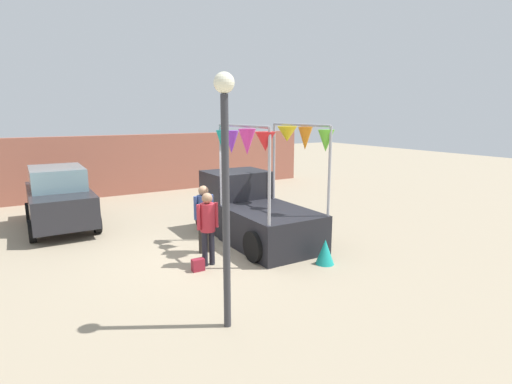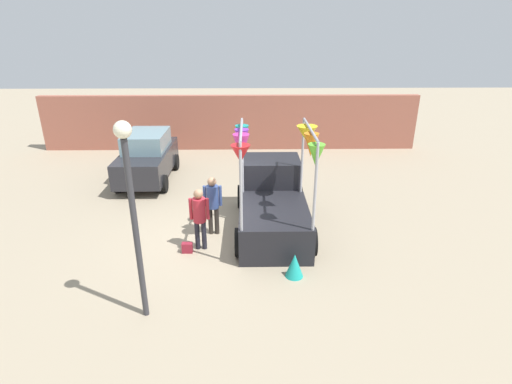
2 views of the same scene
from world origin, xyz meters
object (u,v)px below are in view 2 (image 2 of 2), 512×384
(vendor_truck, at_px, (272,198))
(parked_car, at_px, (147,157))
(handbag, at_px, (187,248))
(person_vendor, at_px, (213,200))
(street_lamp, at_px, (131,198))
(folded_kite_bundle_teal, at_px, (294,265))
(person_customer, at_px, (199,214))

(vendor_truck, relative_size, parked_car, 1.02)
(vendor_truck, xyz_separation_m, handbag, (-2.34, -1.57, -0.75))
(person_vendor, bearing_deg, street_lamp, -107.92)
(parked_car, xyz_separation_m, handbag, (2.27, -5.55, -0.80))
(parked_car, xyz_separation_m, street_lamp, (1.76, -8.03, 1.72))
(person_vendor, relative_size, handbag, 6.21)
(vendor_truck, distance_m, folded_kite_bundle_teal, 2.81)
(street_lamp, height_order, folded_kite_bundle_teal, street_lamp)
(person_customer, xyz_separation_m, folded_kite_bundle_teal, (2.39, -1.35, -0.75))
(folded_kite_bundle_teal, bearing_deg, parked_car, 126.80)
(street_lamp, bearing_deg, vendor_truck, 54.83)
(vendor_truck, relative_size, person_vendor, 2.34)
(handbag, bearing_deg, folded_kite_bundle_teal, -22.76)
(person_customer, xyz_separation_m, street_lamp, (-0.86, -2.68, 1.62))
(person_vendor, relative_size, folded_kite_bundle_teal, 2.90)
(street_lamp, bearing_deg, folded_kite_bundle_teal, 22.22)
(person_vendor, bearing_deg, vendor_truck, 16.74)
(street_lamp, bearing_deg, handbag, 78.28)
(person_vendor, xyz_separation_m, handbag, (-0.63, -1.05, -0.92))
(person_vendor, height_order, handbag, person_vendor)
(parked_car, height_order, handbag, parked_car)
(handbag, distance_m, street_lamp, 3.57)
(person_customer, xyz_separation_m, person_vendor, (0.28, 0.85, 0.01))
(parked_car, distance_m, person_vendor, 5.35)
(vendor_truck, bearing_deg, person_vendor, -163.26)
(vendor_truck, relative_size, street_lamp, 0.99)
(handbag, bearing_deg, person_customer, 29.74)
(vendor_truck, distance_m, parked_car, 6.09)
(parked_car, xyz_separation_m, folded_kite_bundle_teal, (5.01, -6.70, -0.64))
(vendor_truck, bearing_deg, street_lamp, -125.17)
(person_customer, relative_size, person_vendor, 0.99)
(vendor_truck, xyz_separation_m, person_customer, (-1.99, -1.37, 0.16))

